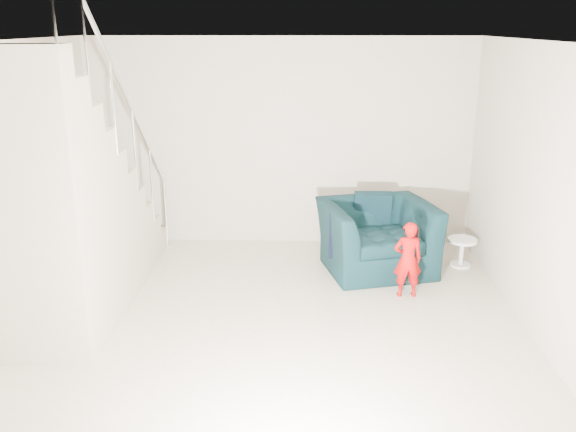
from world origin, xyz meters
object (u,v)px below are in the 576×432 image
Objects in this scene: toddler at (408,259)px; side_table at (462,248)px; staircase at (69,225)px; armchair at (377,237)px.

side_table is (0.81, 0.88, -0.19)m from toddler.
toddler is 0.23× the size of staircase.
staircase reaches higher than armchair.
staircase is (-3.20, -1.24, 0.54)m from armchair.
staircase is at bearing -162.16° from side_table.
toddler is 3.52m from staircase.
toddler reaches higher than armchair.
side_table is at bearing -136.70° from toddler.
armchair is 1.49× the size of toddler.
armchair is at bearing -76.38° from toddler.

